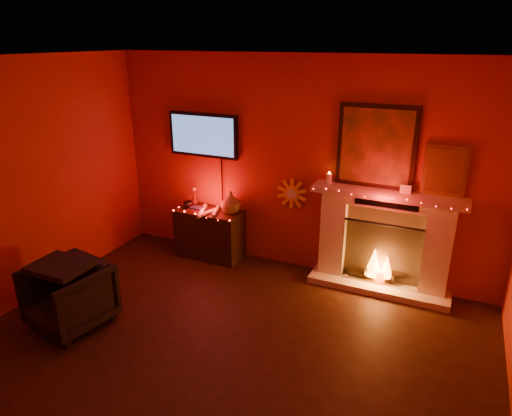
{
  "coord_description": "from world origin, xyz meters",
  "views": [
    {
      "loc": [
        1.81,
        -2.7,
        2.86
      ],
      "look_at": [
        -0.19,
        1.7,
        1.05
      ],
      "focal_mm": 32.0,
      "sensor_mm": 36.0,
      "label": 1
    }
  ],
  "objects_px": {
    "fireplace": "(384,232)",
    "armchair": "(69,296)",
    "console_table": "(211,230)",
    "tv": "(203,135)",
    "sunburst_clock": "(292,194)"
  },
  "relations": [
    {
      "from": "fireplace",
      "to": "console_table",
      "type": "relative_size",
      "value": 2.26
    },
    {
      "from": "armchair",
      "to": "tv",
      "type": "bearing_deg",
      "value": 91.04
    },
    {
      "from": "fireplace",
      "to": "tv",
      "type": "height_order",
      "value": "fireplace"
    },
    {
      "from": "fireplace",
      "to": "tv",
      "type": "xyz_separation_m",
      "value": [
        -2.44,
        0.06,
        0.92
      ]
    },
    {
      "from": "sunburst_clock",
      "to": "console_table",
      "type": "height_order",
      "value": "sunburst_clock"
    },
    {
      "from": "console_table",
      "to": "armchair",
      "type": "xyz_separation_m",
      "value": [
        -0.54,
        -2.02,
        -0.05
      ]
    },
    {
      "from": "fireplace",
      "to": "armchair",
      "type": "xyz_separation_m",
      "value": [
        -2.81,
        -2.15,
        -0.38
      ]
    },
    {
      "from": "console_table",
      "to": "fireplace",
      "type": "bearing_deg",
      "value": 3.19
    },
    {
      "from": "fireplace",
      "to": "console_table",
      "type": "distance_m",
      "value": 2.29
    },
    {
      "from": "console_table",
      "to": "tv",
      "type": "bearing_deg",
      "value": 132.62
    },
    {
      "from": "fireplace",
      "to": "armchair",
      "type": "height_order",
      "value": "fireplace"
    },
    {
      "from": "tv",
      "to": "console_table",
      "type": "xyz_separation_m",
      "value": [
        0.18,
        -0.19,
        -1.26
      ]
    },
    {
      "from": "fireplace",
      "to": "armchair",
      "type": "bearing_deg",
      "value": -142.56
    },
    {
      "from": "tv",
      "to": "armchair",
      "type": "distance_m",
      "value": 2.6
    },
    {
      "from": "console_table",
      "to": "sunburst_clock",
      "type": "bearing_deg",
      "value": 11.44
    }
  ]
}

